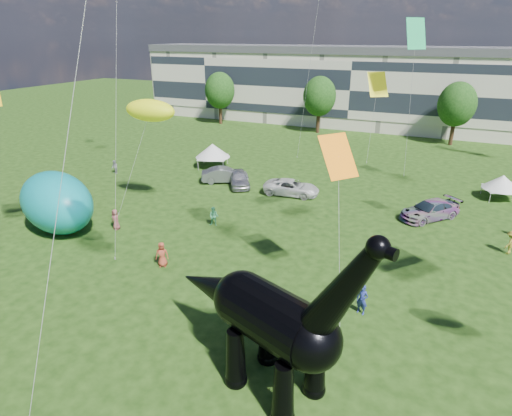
% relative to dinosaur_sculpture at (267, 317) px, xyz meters
% --- Properties ---
extents(ground, '(220.00, 220.00, 0.00)m').
position_rel_dinosaur_sculpture_xyz_m(ground, '(-1.58, 0.07, -3.60)').
color(ground, '#16330C').
rests_on(ground, ground).
extents(terrace_row, '(78.00, 11.00, 12.00)m').
position_rel_dinosaur_sculpture_xyz_m(terrace_row, '(-9.58, 62.07, 2.40)').
color(terrace_row, beige).
rests_on(terrace_row, ground).
extents(tree_far_left, '(5.20, 5.20, 9.44)m').
position_rel_dinosaur_sculpture_xyz_m(tree_far_left, '(-31.58, 53.07, 2.69)').
color(tree_far_left, '#382314').
rests_on(tree_far_left, ground).
extents(tree_mid_left, '(5.20, 5.20, 9.44)m').
position_rel_dinosaur_sculpture_xyz_m(tree_mid_left, '(-13.58, 53.07, 2.69)').
color(tree_mid_left, '#382314').
rests_on(tree_mid_left, ground).
extents(tree_mid_right, '(5.20, 5.20, 9.44)m').
position_rel_dinosaur_sculpture_xyz_m(tree_mid_right, '(6.42, 53.07, 2.69)').
color(tree_mid_right, '#382314').
rests_on(tree_mid_right, ground).
extents(dinosaur_sculpture, '(11.43, 5.76, 9.53)m').
position_rel_dinosaur_sculpture_xyz_m(dinosaur_sculpture, '(0.00, 0.00, 0.00)').
color(dinosaur_sculpture, black).
rests_on(dinosaur_sculpture, ground).
extents(car_silver, '(4.31, 5.14, 1.66)m').
position_rel_dinosaur_sculpture_xyz_m(car_silver, '(-13.50, 24.16, -2.77)').
color(car_silver, '#B3B3B7').
rests_on(car_silver, ground).
extents(car_grey, '(5.22, 3.95, 1.65)m').
position_rel_dinosaur_sculpture_xyz_m(car_grey, '(-15.41, 24.60, -2.77)').
color(car_grey, slate).
rests_on(car_grey, ground).
extents(car_white, '(5.73, 3.05, 1.53)m').
position_rel_dinosaur_sculpture_xyz_m(car_white, '(-7.50, 23.91, -2.83)').
color(car_white, silver).
rests_on(car_white, ground).
extents(car_dark, '(5.39, 5.71, 1.62)m').
position_rel_dinosaur_sculpture_xyz_m(car_dark, '(5.52, 23.22, -2.79)').
color(car_dark, '#595960').
rests_on(car_dark, ground).
extents(gazebo_near, '(4.25, 4.25, 2.42)m').
position_rel_dinosaur_sculpture_xyz_m(gazebo_near, '(11.42, 31.20, -1.90)').
color(gazebo_near, silver).
rests_on(gazebo_near, ground).
extents(gazebo_left, '(5.17, 5.17, 2.86)m').
position_rel_dinosaur_sculpture_xyz_m(gazebo_left, '(-19.45, 29.10, -1.59)').
color(gazebo_left, silver).
rests_on(gazebo_left, ground).
extents(inflatable_teal, '(9.01, 7.20, 4.89)m').
position_rel_dinosaur_sculpture_xyz_m(inflatable_teal, '(-21.89, 8.25, -1.15)').
color(inflatable_teal, '#0C8C94').
rests_on(inflatable_teal, ground).
extents(visitors, '(47.22, 44.08, 1.85)m').
position_rel_dinosaur_sculpture_xyz_m(visitors, '(-1.64, 12.95, -2.74)').
color(visitors, '#3A915E').
rests_on(visitors, ground).
extents(kites, '(53.09, 50.54, 30.40)m').
position_rel_dinosaur_sculpture_xyz_m(kites, '(6.57, 10.40, 8.60)').
color(kites, red).
rests_on(kites, ground).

